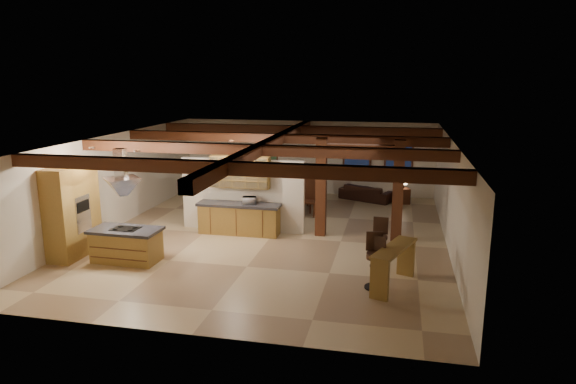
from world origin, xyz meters
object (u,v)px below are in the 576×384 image
kitchen_island (126,245)px  dining_table (290,201)px  bar_counter (394,260)px  sofa (366,193)px

kitchen_island → dining_table: bearing=63.3°
dining_table → bar_counter: (3.68, -6.20, 0.31)m
kitchen_island → bar_counter: (6.68, -0.26, 0.19)m
kitchen_island → dining_table: 6.66m
sofa → bar_counter: bar_counter is taller
kitchen_island → bar_counter: bar_counter is taller
sofa → bar_counter: 8.29m
sofa → bar_counter: (1.12, -8.21, 0.34)m
dining_table → bar_counter: 7.22m
dining_table → sofa: 3.25m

